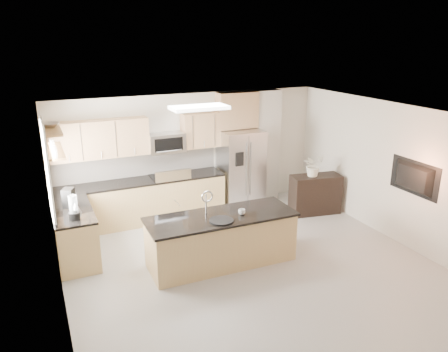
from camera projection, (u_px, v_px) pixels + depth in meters
name	position (u px, v px, depth m)	size (l,w,h in m)	color
floor	(259.00, 275.00, 7.20)	(6.50, 6.50, 0.00)	#979590
ceiling	(264.00, 119.00, 6.40)	(6.00, 6.50, 0.02)	white
wall_back	(190.00, 153.00, 9.62)	(6.00, 0.02, 2.60)	silver
wall_front	(433.00, 319.00, 3.98)	(6.00, 0.02, 2.60)	silver
wall_left	(57.00, 236.00, 5.63)	(0.02, 6.50, 2.60)	silver
wall_right	(406.00, 177.00, 7.97)	(0.02, 6.50, 2.60)	silver
back_counter	(141.00, 201.00, 9.12)	(3.55, 0.66, 1.44)	tan
left_counter	(75.00, 234.00, 7.63)	(0.66, 1.50, 0.92)	tan
range	(170.00, 196.00, 9.36)	(0.76, 0.64, 1.14)	black
upper_cabinets	(132.00, 136.00, 8.81)	(3.50, 0.33, 0.75)	tan
microwave	(166.00, 143.00, 9.11)	(0.76, 0.40, 0.40)	#BBBBBD
refrigerator	(241.00, 169.00, 9.84)	(0.92, 0.78, 1.78)	#BBBBBD
partition_column	(266.00, 146.00, 10.20)	(0.60, 0.30, 2.60)	beige
window	(48.00, 171.00, 7.14)	(0.04, 1.15, 1.65)	white
shelf_lower	(53.00, 151.00, 7.19)	(0.30, 1.20, 0.04)	olive
shelf_upper	(51.00, 129.00, 7.07)	(0.30, 1.20, 0.04)	olive
ceiling_fixture	(199.00, 108.00, 7.65)	(1.00, 0.50, 0.06)	white
island	(221.00, 239.00, 7.46)	(2.55, 0.95, 1.30)	tan
credenza	(315.00, 194.00, 9.60)	(1.08, 0.45, 0.87)	black
cup	(242.00, 212.00, 7.36)	(0.12, 0.12, 0.10)	silver
platter	(221.00, 220.00, 7.11)	(0.40, 0.40, 0.02)	black
blender	(74.00, 209.00, 7.03)	(0.18, 0.18, 0.41)	black
kettle	(76.00, 208.00, 7.28)	(0.19, 0.19, 0.24)	#BBBBBD
coffee_maker	(69.00, 198.00, 7.57)	(0.25, 0.26, 0.33)	black
bowl	(50.00, 124.00, 7.10)	(0.40, 0.40, 0.10)	#BBBBBD
flower_vase	(314.00, 160.00, 9.33)	(0.66, 0.58, 0.74)	white
television	(411.00, 178.00, 7.74)	(1.08, 0.14, 0.62)	black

